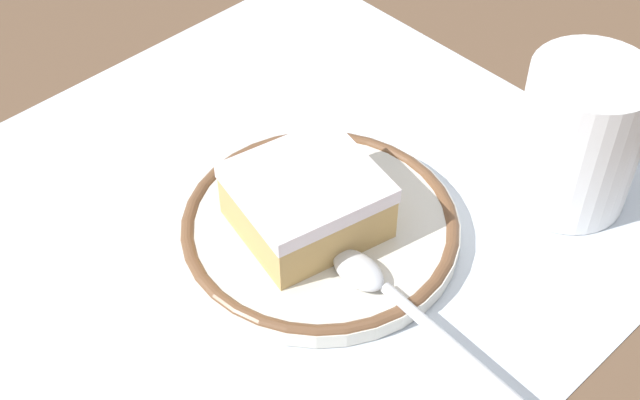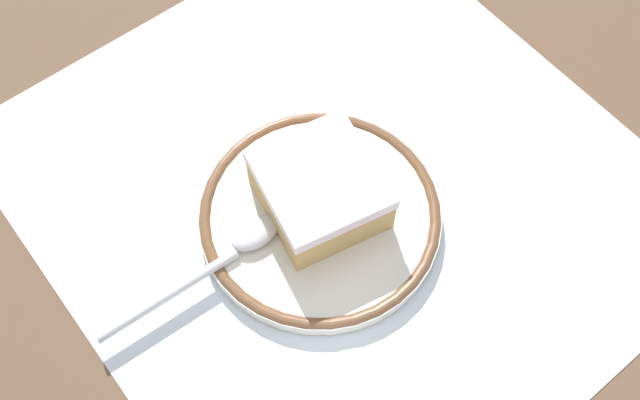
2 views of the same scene
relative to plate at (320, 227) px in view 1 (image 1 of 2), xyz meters
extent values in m
plane|color=brown|center=(-0.01, 0.03, -0.01)|extent=(2.40, 2.40, 0.00)
cube|color=silver|center=(-0.01, 0.03, -0.01)|extent=(0.45, 0.41, 0.00)
cylinder|color=silver|center=(0.00, 0.00, 0.00)|extent=(0.17, 0.17, 0.01)
torus|color=brown|center=(0.00, 0.00, 0.00)|extent=(0.17, 0.17, 0.01)
cube|color=tan|center=(-0.01, 0.00, 0.02)|extent=(0.10, 0.09, 0.03)
cube|color=white|center=(-0.01, 0.00, 0.04)|extent=(0.10, 0.09, 0.01)
ellipsoid|color=silver|center=(-0.01, -0.05, 0.01)|extent=(0.02, 0.04, 0.01)
cylinder|color=silver|center=(-0.01, -0.12, 0.01)|extent=(0.01, 0.11, 0.01)
cylinder|color=white|center=(0.14, -0.08, 0.04)|extent=(0.08, 0.08, 0.10)
cylinder|color=brown|center=(0.14, -0.08, 0.02)|extent=(0.07, 0.07, 0.06)
cube|color=white|center=(0.12, 0.12, -0.01)|extent=(0.11, 0.11, 0.00)
camera|label=1|loc=(-0.26, -0.28, 0.41)|focal=50.57mm
camera|label=2|loc=(0.19, -0.15, 0.48)|focal=42.41mm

